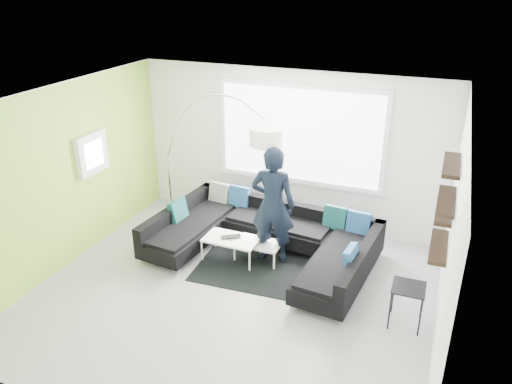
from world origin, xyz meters
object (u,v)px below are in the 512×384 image
at_px(side_table, 406,305).
at_px(sectional_sofa, 261,242).
at_px(coffee_table, 245,249).
at_px(laptop, 231,238).
at_px(person, 273,205).
at_px(arc_lamp, 167,156).

bearing_deg(side_table, sectional_sofa, 161.09).
bearing_deg(coffee_table, laptop, -157.71).
bearing_deg(person, side_table, 152.38).
bearing_deg(coffee_table, sectional_sofa, 19.26).
xyz_separation_m(sectional_sofa, arc_lamp, (-2.06, 0.70, 0.93)).
bearing_deg(arc_lamp, side_table, -5.11).
distance_m(sectional_sofa, side_table, 2.46).
relative_size(sectional_sofa, laptop, 9.59).
distance_m(coffee_table, arc_lamp, 2.25).
distance_m(coffee_table, side_table, 2.68).
distance_m(arc_lamp, laptop, 2.03).
distance_m(coffee_table, person, 0.88).
bearing_deg(coffee_table, arc_lamp, 157.87).
height_order(arc_lamp, laptop, arc_lamp).
distance_m(coffee_table, laptop, 0.29).
xyz_separation_m(coffee_table, person, (0.40, 0.19, 0.77)).
bearing_deg(sectional_sofa, laptop, -154.92).
relative_size(sectional_sofa, coffee_table, 3.20).
bearing_deg(person, laptop, 18.60).
relative_size(sectional_sofa, person, 1.89).
xyz_separation_m(coffee_table, arc_lamp, (-1.81, 0.78, 1.08)).
xyz_separation_m(sectional_sofa, side_table, (2.33, -0.80, -0.04)).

